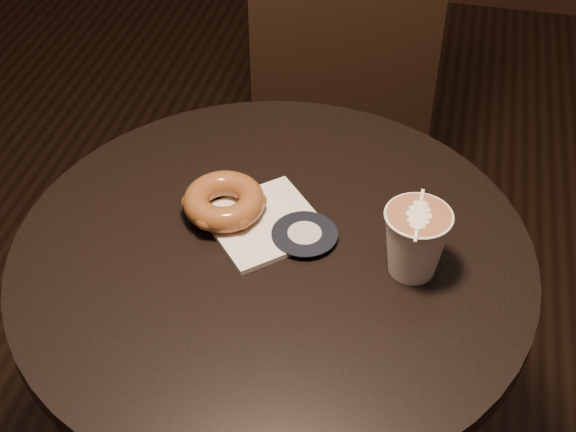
{
  "coord_description": "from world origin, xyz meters",
  "views": [
    {
      "loc": [
        0.19,
        -0.74,
        1.5
      ],
      "look_at": [
        0.01,
        0.03,
        0.79
      ],
      "focal_mm": 50.0,
      "sensor_mm": 36.0,
      "label": 1
    }
  ],
  "objects_px": {
    "cafe_table": "(274,344)",
    "chair": "(348,123)",
    "latte_cup": "(415,242)",
    "pastry_bag": "(264,223)",
    "doughnut": "(224,201)"
  },
  "relations": [
    {
      "from": "doughnut",
      "to": "latte_cup",
      "type": "height_order",
      "value": "latte_cup"
    },
    {
      "from": "chair",
      "to": "doughnut",
      "type": "height_order",
      "value": "chair"
    },
    {
      "from": "chair",
      "to": "pastry_bag",
      "type": "xyz_separation_m",
      "value": [
        -0.04,
        -0.55,
        0.21
      ]
    },
    {
      "from": "chair",
      "to": "cafe_table",
      "type": "bearing_deg",
      "value": -109.33
    },
    {
      "from": "cafe_table",
      "to": "latte_cup",
      "type": "relative_size",
      "value": 7.86
    },
    {
      "from": "cafe_table",
      "to": "latte_cup",
      "type": "height_order",
      "value": "latte_cup"
    },
    {
      "from": "latte_cup",
      "to": "doughnut",
      "type": "bearing_deg",
      "value": 169.85
    },
    {
      "from": "cafe_table",
      "to": "chair",
      "type": "relative_size",
      "value": 0.77
    },
    {
      "from": "doughnut",
      "to": "chair",
      "type": "bearing_deg",
      "value": 80.1
    },
    {
      "from": "chair",
      "to": "latte_cup",
      "type": "distance_m",
      "value": 0.66
    },
    {
      "from": "cafe_table",
      "to": "doughnut",
      "type": "bearing_deg",
      "value": 147.82
    },
    {
      "from": "chair",
      "to": "latte_cup",
      "type": "xyz_separation_m",
      "value": [
        0.17,
        -0.59,
        0.25
      ]
    },
    {
      "from": "cafe_table",
      "to": "chair",
      "type": "xyz_separation_m",
      "value": [
        0.02,
        0.59,
        -0.01
      ]
    },
    {
      "from": "cafe_table",
      "to": "doughnut",
      "type": "xyz_separation_m",
      "value": [
        -0.08,
        0.05,
        0.23
      ]
    },
    {
      "from": "latte_cup",
      "to": "pastry_bag",
      "type": "bearing_deg",
      "value": 168.96
    }
  ]
}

